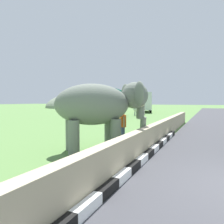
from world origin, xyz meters
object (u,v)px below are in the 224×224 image
bus_teal (112,101)px  bus_white (144,101)px  elephant (101,105)px  cow_far (141,109)px  cow_mid (138,109)px  person_handler (123,125)px  cow_near (120,112)px

bus_teal → bus_white: same height
elephant → bus_white: bearing=12.6°
elephant → cow_far: 24.33m
bus_white → cow_mid: 10.18m
cow_mid → bus_white: bearing=11.4°
person_handler → bus_teal: bearing=25.5°
person_handler → cow_mid: bearing=15.1°
elephant → cow_near: (14.11, 4.87, -1.02)m
person_handler → cow_mid: size_ratio=0.95×
bus_teal → bus_white: size_ratio=0.89×
cow_mid → cow_far: bearing=4.1°
cow_far → cow_mid: bearing=-175.9°
elephant → bus_white: bus_white is taller
cow_near → cow_mid: bearing=1.7°
elephant → person_handler: elephant is taller
person_handler → bus_teal: bus_teal is taller
elephant → bus_white: (31.61, 7.09, 0.20)m
elephant → cow_mid: elephant is taller
person_handler → cow_near: bearing=22.6°
person_handler → bus_white: (29.93, 7.40, 1.16)m
cow_mid → elephant: bearing=-166.8°
bus_teal → cow_mid: bearing=-48.1°
bus_white → cow_near: (-17.50, -2.22, -1.21)m
cow_mid → cow_far: size_ratio=0.98×
person_handler → bus_white: bus_white is taller
cow_near → cow_far: same height
cow_far → bus_teal: bearing=149.3°
bus_teal → cow_far: (4.64, -2.76, -1.21)m
bus_teal → elephant: bearing=-157.3°
bus_teal → cow_far: 5.54m
elephant → bus_teal: 20.70m
elephant → cow_near: bearing=19.0°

